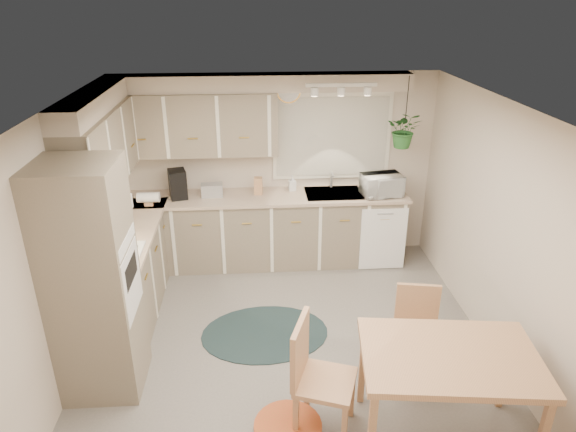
# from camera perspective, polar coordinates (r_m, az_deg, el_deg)

# --- Properties ---
(floor) EXTENTS (4.20, 4.20, 0.00)m
(floor) POSITION_cam_1_polar(r_m,az_deg,el_deg) (5.33, 0.08, -14.33)
(floor) COLOR slate
(floor) RESTS_ON ground
(ceiling) EXTENTS (4.20, 4.20, 0.00)m
(ceiling) POSITION_cam_1_polar(r_m,az_deg,el_deg) (4.29, 0.10, 11.80)
(ceiling) COLOR white
(ceiling) RESTS_ON wall_back
(wall_back) EXTENTS (4.00, 0.04, 2.40)m
(wall_back) POSITION_cam_1_polar(r_m,az_deg,el_deg) (6.63, -1.26, 5.40)
(wall_back) COLOR beige
(wall_back) RESTS_ON floor
(wall_front) EXTENTS (4.00, 0.04, 2.40)m
(wall_front) POSITION_cam_1_polar(r_m,az_deg,el_deg) (2.97, 3.31, -21.07)
(wall_front) COLOR beige
(wall_front) RESTS_ON floor
(wall_left) EXTENTS (0.04, 4.20, 2.40)m
(wall_left) POSITION_cam_1_polar(r_m,az_deg,el_deg) (4.97, -23.60, -3.23)
(wall_left) COLOR beige
(wall_left) RESTS_ON floor
(wall_right) EXTENTS (0.04, 4.20, 2.40)m
(wall_right) POSITION_cam_1_polar(r_m,az_deg,el_deg) (5.22, 22.59, -1.79)
(wall_right) COLOR beige
(wall_right) RESTS_ON floor
(base_cab_left) EXTENTS (0.60, 1.85, 0.90)m
(base_cab_left) POSITION_cam_1_polar(r_m,az_deg,el_deg) (5.96, -17.17, -5.82)
(base_cab_left) COLOR gray
(base_cab_left) RESTS_ON floor
(base_cab_back) EXTENTS (3.60, 0.60, 0.90)m
(base_cab_back) POSITION_cam_1_polar(r_m,az_deg,el_deg) (6.62, -2.79, -1.64)
(base_cab_back) COLOR gray
(base_cab_back) RESTS_ON floor
(counter_left) EXTENTS (0.64, 1.89, 0.04)m
(counter_left) POSITION_cam_1_polar(r_m,az_deg,el_deg) (5.75, -17.63, -1.74)
(counter_left) COLOR tan
(counter_left) RESTS_ON base_cab_left
(counter_back) EXTENTS (3.64, 0.64, 0.04)m
(counter_back) POSITION_cam_1_polar(r_m,az_deg,el_deg) (6.43, -2.87, 2.11)
(counter_back) COLOR tan
(counter_back) RESTS_ON base_cab_back
(oven_stack) EXTENTS (0.65, 0.65, 2.10)m
(oven_stack) POSITION_cam_1_polar(r_m,az_deg,el_deg) (4.62, -20.88, -6.94)
(oven_stack) COLOR gray
(oven_stack) RESTS_ON floor
(wall_oven_face) EXTENTS (0.02, 0.56, 0.58)m
(wall_oven_face) POSITION_cam_1_polar(r_m,az_deg,el_deg) (4.54, -16.99, -6.95)
(wall_oven_face) COLOR white
(wall_oven_face) RESTS_ON oven_stack
(upper_cab_left) EXTENTS (0.35, 2.00, 0.75)m
(upper_cab_left) POSITION_cam_1_polar(r_m,az_deg,el_deg) (5.59, -19.86, 7.18)
(upper_cab_left) COLOR gray
(upper_cab_left) RESTS_ON wall_left
(upper_cab_back) EXTENTS (2.00, 0.35, 0.75)m
(upper_cab_back) POSITION_cam_1_polar(r_m,az_deg,el_deg) (6.32, -10.46, 9.99)
(upper_cab_back) COLOR gray
(upper_cab_back) RESTS_ON wall_back
(soffit_left) EXTENTS (0.30, 2.00, 0.20)m
(soffit_left) POSITION_cam_1_polar(r_m,az_deg,el_deg) (5.50, -20.81, 11.90)
(soffit_left) COLOR beige
(soffit_left) RESTS_ON wall_left
(soffit_back) EXTENTS (3.60, 0.30, 0.20)m
(soffit_back) POSITION_cam_1_polar(r_m,az_deg,el_deg) (6.21, -3.18, 14.58)
(soffit_back) COLOR beige
(soffit_back) RESTS_ON wall_back
(cooktop) EXTENTS (0.52, 0.58, 0.02)m
(cooktop) POSITION_cam_1_polar(r_m,az_deg,el_deg) (5.24, -18.86, -4.19)
(cooktop) COLOR white
(cooktop) RESTS_ON counter_left
(range_hood) EXTENTS (0.40, 0.60, 0.14)m
(range_hood) POSITION_cam_1_polar(r_m,az_deg,el_deg) (5.06, -19.75, 0.37)
(range_hood) COLOR white
(range_hood) RESTS_ON upper_cab_left
(window_blinds) EXTENTS (1.40, 0.02, 1.00)m
(window_blinds) POSITION_cam_1_polar(r_m,az_deg,el_deg) (6.56, 4.92, 8.76)
(window_blinds) COLOR silver
(window_blinds) RESTS_ON wall_back
(window_frame) EXTENTS (1.50, 0.02, 1.10)m
(window_frame) POSITION_cam_1_polar(r_m,az_deg,el_deg) (6.56, 4.91, 8.78)
(window_frame) COLOR silver
(window_frame) RESTS_ON wall_back
(sink) EXTENTS (0.70, 0.48, 0.10)m
(sink) POSITION_cam_1_polar(r_m,az_deg,el_deg) (6.52, 5.06, 2.19)
(sink) COLOR #A7AAAF
(sink) RESTS_ON counter_back
(dishwasher_front) EXTENTS (0.58, 0.02, 0.83)m
(dishwasher_front) POSITION_cam_1_polar(r_m,az_deg,el_deg) (6.56, 10.52, -2.56)
(dishwasher_front) COLOR white
(dishwasher_front) RESTS_ON base_cab_back
(track_light_bar) EXTENTS (0.80, 0.04, 0.04)m
(track_light_bar) POSITION_cam_1_polar(r_m,az_deg,el_deg) (5.90, 5.96, 14.30)
(track_light_bar) COLOR white
(track_light_bar) RESTS_ON ceiling
(wall_clock) EXTENTS (0.30, 0.03, 0.30)m
(wall_clock) POSITION_cam_1_polar(r_m,az_deg,el_deg) (6.37, 0.06, 13.75)
(wall_clock) COLOR gold
(wall_clock) RESTS_ON wall_back
(dining_table) EXTENTS (1.40, 1.02, 0.82)m
(dining_table) POSITION_cam_1_polar(r_m,az_deg,el_deg) (4.37, 16.94, -18.68)
(dining_table) COLOR tan
(dining_table) RESTS_ON floor
(chair_left) EXTENTS (0.60, 0.60, 1.00)m
(chair_left) POSITION_cam_1_polar(r_m,az_deg,el_deg) (4.23, 4.22, -17.63)
(chair_left) COLOR tan
(chair_left) RESTS_ON floor
(chair_back) EXTENTS (0.48, 0.48, 0.88)m
(chair_back) POSITION_cam_1_polar(r_m,az_deg,el_deg) (4.86, 14.16, -12.99)
(chair_back) COLOR tan
(chair_back) RESTS_ON floor
(braided_rug) EXTENTS (1.38, 1.07, 0.01)m
(braided_rug) POSITION_cam_1_polar(r_m,az_deg,el_deg) (5.50, -2.59, -12.89)
(braided_rug) COLOR black
(braided_rug) RESTS_ON floor
(pet_bed) EXTENTS (0.56, 0.56, 0.13)m
(pet_bed) POSITION_cam_1_polar(r_m,az_deg,el_deg) (4.45, -0.02, -22.72)
(pet_bed) COLOR #B93E25
(pet_bed) RESTS_ON floor
(microwave) EXTENTS (0.52, 0.34, 0.33)m
(microwave) POSITION_cam_1_polar(r_m,az_deg,el_deg) (6.48, 10.38, 3.66)
(microwave) COLOR white
(microwave) RESTS_ON counter_back
(soap_bottle) EXTENTS (0.12, 0.21, 0.09)m
(soap_bottle) POSITION_cam_1_polar(r_m,az_deg,el_deg) (6.57, 0.47, 3.25)
(soap_bottle) COLOR white
(soap_bottle) RESTS_ON counter_back
(hanging_plant) EXTENTS (0.51, 0.54, 0.34)m
(hanging_plant) POSITION_cam_1_polar(r_m,az_deg,el_deg) (6.35, 12.78, 8.90)
(hanging_plant) COLOR #255E26
(hanging_plant) RESTS_ON ceiling
(coffee_maker) EXTENTS (0.25, 0.29, 0.35)m
(coffee_maker) POSITION_cam_1_polar(r_m,az_deg,el_deg) (6.43, -12.15, 3.49)
(coffee_maker) COLOR black
(coffee_maker) RESTS_ON counter_back
(toaster) EXTENTS (0.27, 0.16, 0.16)m
(toaster) POSITION_cam_1_polar(r_m,az_deg,el_deg) (6.44, -8.44, 2.87)
(toaster) COLOR #A7AAAF
(toaster) RESTS_ON counter_back
(knife_block) EXTENTS (0.11, 0.11, 0.22)m
(knife_block) POSITION_cam_1_polar(r_m,az_deg,el_deg) (6.44, -3.32, 3.36)
(knife_block) COLOR tan
(knife_block) RESTS_ON counter_back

